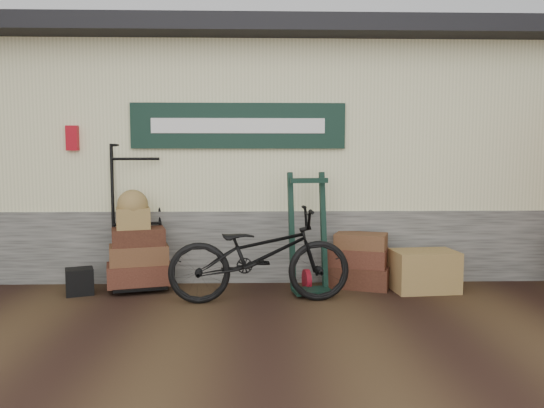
# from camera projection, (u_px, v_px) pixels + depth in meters

# --- Properties ---
(ground) EXTENTS (80.00, 80.00, 0.00)m
(ground) POSITION_uv_depth(u_px,v_px,m) (264.00, 305.00, 5.66)
(ground) COLOR black
(ground) RESTS_ON ground
(station_building) EXTENTS (14.40, 4.10, 3.20)m
(station_building) POSITION_uv_depth(u_px,v_px,m) (261.00, 154.00, 8.23)
(station_building) COLOR #4C4C47
(station_building) RESTS_ON ground
(porter_trolley) EXTENTS (1.03, 0.88, 1.77)m
(porter_trolley) POSITION_uv_depth(u_px,v_px,m) (137.00, 214.00, 6.38)
(porter_trolley) COLOR black
(porter_trolley) RESTS_ON ground
(green_barrow) EXTENTS (0.57, 0.51, 1.39)m
(green_barrow) POSITION_uv_depth(u_px,v_px,m) (309.00, 233.00, 6.14)
(green_barrow) COLOR black
(green_barrow) RESTS_ON ground
(suitcase_stack) EXTENTS (0.87, 0.70, 0.66)m
(suitcase_stack) POSITION_uv_depth(u_px,v_px,m) (358.00, 259.00, 6.43)
(suitcase_stack) COLOR #391B12
(suitcase_stack) RESTS_ON ground
(wicker_hamper) EXTENTS (0.77, 0.54, 0.48)m
(wicker_hamper) POSITION_uv_depth(u_px,v_px,m) (424.00, 271.00, 6.23)
(wicker_hamper) COLOR olive
(wicker_hamper) RESTS_ON ground
(black_trunk) EXTENTS (0.37, 0.35, 0.30)m
(black_trunk) POSITION_uv_depth(u_px,v_px,m) (80.00, 281.00, 6.08)
(black_trunk) COLOR black
(black_trunk) RESTS_ON ground
(bicycle) EXTENTS (0.81, 2.01, 1.15)m
(bicycle) POSITION_uv_depth(u_px,v_px,m) (259.00, 250.00, 5.73)
(bicycle) COLOR black
(bicycle) RESTS_ON ground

